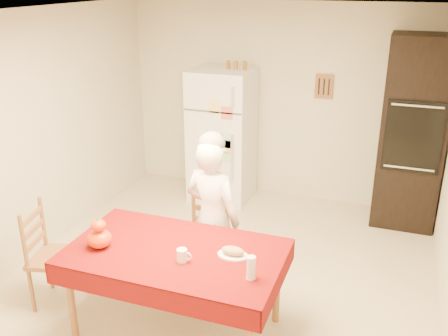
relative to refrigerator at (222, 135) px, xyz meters
The scene contains 17 objects.
floor 2.16m from the refrigerator, 70.93° to the right, with size 4.50×4.50×0.00m, color #C9B591.
room_shell 2.13m from the refrigerator, 70.89° to the right, with size 4.02×4.52×2.51m.
refrigerator is the anchor object (origin of this frame).
oven_cabinet 2.29m from the refrigerator, ahead, with size 0.70×0.62×2.20m.
dining_table 2.75m from the refrigerator, 77.82° to the right, with size 1.70×1.00×0.76m.
chair_far 2.05m from the refrigerator, 74.61° to the right, with size 0.46×0.44×0.95m.
chair_left 2.79m from the refrigerator, 103.72° to the right, with size 0.49×0.50×0.95m.
seated_woman 2.14m from the refrigerator, 72.43° to the right, with size 0.55×0.36×1.50m, color white.
coffee_mug 2.89m from the refrigerator, 76.06° to the right, with size 0.08×0.08×0.10m, color white.
pumpkin_lower 2.83m from the refrigerator, 90.12° to the right, with size 0.20×0.20×0.15m, color #D75105.
pumpkin_upper 2.83m from the refrigerator, 90.12° to the right, with size 0.12×0.12×0.09m, color #C75404.
wine_glass 3.11m from the refrigerator, 66.26° to the right, with size 0.07×0.07×0.18m, color white.
bread_plate 2.81m from the refrigerator, 68.39° to the right, with size 0.24×0.24×0.02m, color white.
bread_loaf 2.81m from the refrigerator, 68.39° to the right, with size 0.18×0.10×0.06m, color #A77652.
spice_jar_left 0.90m from the refrigerator, 38.93° to the left, with size 0.05×0.05×0.10m, color brown.
spice_jar_mid 0.92m from the refrigerator, 17.66° to the left, with size 0.05×0.05×0.10m, color #985F1B.
spice_jar_right 0.94m from the refrigerator, 10.38° to the left, with size 0.05×0.05×0.10m, color brown.
Camera 1 is at (1.45, -3.88, 2.79)m, focal length 40.00 mm.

